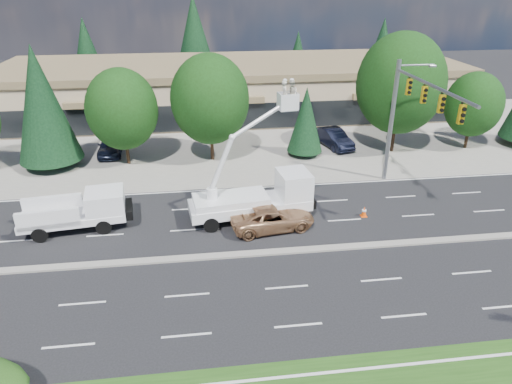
{
  "coord_description": "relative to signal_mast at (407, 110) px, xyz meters",
  "views": [
    {
      "loc": [
        -3.91,
        -21.57,
        14.33
      ],
      "look_at": [
        -0.76,
        3.12,
        2.4
      ],
      "focal_mm": 32.0,
      "sensor_mm": 36.0,
      "label": 1
    }
  ],
  "objects": [
    {
      "name": "strip_mall",
      "position": [
        -10.03,
        22.93,
        -3.23
      ],
      "size": [
        50.4,
        15.4,
        5.5
      ],
      "color": "tan",
      "rests_on": "ground"
    },
    {
      "name": "traffic_cone_d",
      "position": [
        -3.63,
        -3.49,
        -5.72
      ],
      "size": [
        0.4,
        0.4,
        0.7
      ],
      "color": "#F74C07",
      "rests_on": "ground"
    },
    {
      "name": "tree_back_a",
      "position": [
        -28.03,
        34.96,
        -0.98
      ],
      "size": [
        4.8,
        4.8,
        9.46
      ],
      "color": "#332114",
      "rests_on": "ground"
    },
    {
      "name": "traffic_cone_b",
      "position": [
        -11.87,
        -3.71,
        -5.72
      ],
      "size": [
        0.4,
        0.4,
        0.7
      ],
      "color": "#F74C07",
      "rests_on": "ground"
    },
    {
      "name": "tree_front_c",
      "position": [
        -20.03,
        7.96,
        -1.45
      ],
      "size": [
        5.68,
        5.68,
        7.88
      ],
      "color": "#332114",
      "rests_on": "ground"
    },
    {
      "name": "bucket_truck",
      "position": [
        -10.29,
        -2.73,
        -4.14
      ],
      "size": [
        7.96,
        3.27,
        8.88
      ],
      "rotation": [
        0.0,
        0.0,
        0.12
      ],
      "color": "white",
      "rests_on": "ground"
    },
    {
      "name": "traffic_cone_a",
      "position": [
        -20.31,
        -3.06,
        -5.72
      ],
      "size": [
        0.4,
        0.4,
        0.7
      ],
      "color": "#F74C07",
      "rests_on": "ground"
    },
    {
      "name": "tree_front_g",
      "position": [
        9.97,
        7.96,
        -2.05
      ],
      "size": [
        4.93,
        4.93,
        6.85
      ],
      "color": "#332114",
      "rests_on": "ground"
    },
    {
      "name": "tree_front_b",
      "position": [
        -26.03,
        7.96,
        -0.82
      ],
      "size": [
        4.95,
        4.95,
        9.76
      ],
      "color": "#332114",
      "rests_on": "ground"
    },
    {
      "name": "tree_back_d",
      "position": [
        11.97,
        34.96,
        -1.23
      ],
      "size": [
        4.56,
        4.56,
        9.0
      ],
      "color": "#332114",
      "rests_on": "ground"
    },
    {
      "name": "ground",
      "position": [
        -10.03,
        -7.04,
        -6.06
      ],
      "size": [
        140.0,
        140.0,
        0.0
      ],
      "primitive_type": "plane",
      "color": "black",
      "rests_on": "ground"
    },
    {
      "name": "parked_car_east",
      "position": [
        -1.89,
        9.8,
        -5.25
      ],
      "size": [
        2.87,
        5.19,
        1.62
      ],
      "primitive_type": "imported",
      "rotation": [
        0.0,
        0.0,
        0.25
      ],
      "color": "black",
      "rests_on": "ground"
    },
    {
      "name": "parked_car_west",
      "position": [
        -21.78,
        10.47,
        -5.23
      ],
      "size": [
        2.01,
        4.88,
        1.65
      ],
      "primitive_type": "imported",
      "rotation": [
        0.0,
        0.0,
        0.01
      ],
      "color": "black",
      "rests_on": "ground"
    },
    {
      "name": "signal_mast",
      "position": [
        0.0,
        0.0,
        0.0
      ],
      "size": [
        2.76,
        10.16,
        9.0
      ],
      "color": "gray",
      "rests_on": "ground"
    },
    {
      "name": "utility_pickup",
      "position": [
        -21.48,
        -2.79,
        -5.08
      ],
      "size": [
        6.43,
        3.04,
        2.37
      ],
      "rotation": [
        0.0,
        0.0,
        0.13
      ],
      "color": "white",
      "rests_on": "ground"
    },
    {
      "name": "tree_back_c",
      "position": [
        -0.03,
        34.96,
        -2.11
      ],
      "size": [
        3.73,
        3.73,
        7.36
      ],
      "color": "#332114",
      "rests_on": "ground"
    },
    {
      "name": "tree_front_d",
      "position": [
        -13.03,
        7.96,
        -0.87
      ],
      "size": [
        6.38,
        6.38,
        8.86
      ],
      "color": "#332114",
      "rests_on": "ground"
    },
    {
      "name": "minivan",
      "position": [
        -9.8,
        -4.24,
        -5.33
      ],
      "size": [
        5.49,
        3.14,
        1.44
      ],
      "primitive_type": "imported",
      "rotation": [
        0.0,
        0.0,
        1.72
      ],
      "color": "tan",
      "rests_on": "ground"
    },
    {
      "name": "concrete_apron",
      "position": [
        -10.03,
        12.96,
        -6.05
      ],
      "size": [
        140.0,
        22.0,
        0.01
      ],
      "primitive_type": "cube",
      "color": "gray",
      "rests_on": "ground"
    },
    {
      "name": "tree_front_f",
      "position": [
        2.97,
        7.96,
        -0.05
      ],
      "size": [
        7.39,
        7.39,
        10.26
      ],
      "color": "#332114",
      "rests_on": "ground"
    },
    {
      "name": "road_median",
      "position": [
        -10.03,
        -7.04,
        -6.0
      ],
      "size": [
        120.0,
        0.55,
        0.12
      ],
      "primitive_type": "cube",
      "color": "gray",
      "rests_on": "ground"
    },
    {
      "name": "tree_back_b",
      "position": [
        -14.03,
        34.96,
        0.44
      ],
      "size": [
        6.14,
        6.14,
        12.11
      ],
      "color": "#332114",
      "rests_on": "ground"
    },
    {
      "name": "tree_front_e",
      "position": [
        -5.03,
        7.96,
        -2.86
      ],
      "size": [
        3.03,
        3.03,
        5.97
      ],
      "color": "#332114",
      "rests_on": "ground"
    },
    {
      "name": "traffic_cone_c",
      "position": [
        -8.51,
        -3.06,
        -5.72
      ],
      "size": [
        0.4,
        0.4,
        0.7
      ],
      "color": "#F74C07",
      "rests_on": "ground"
    }
  ]
}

